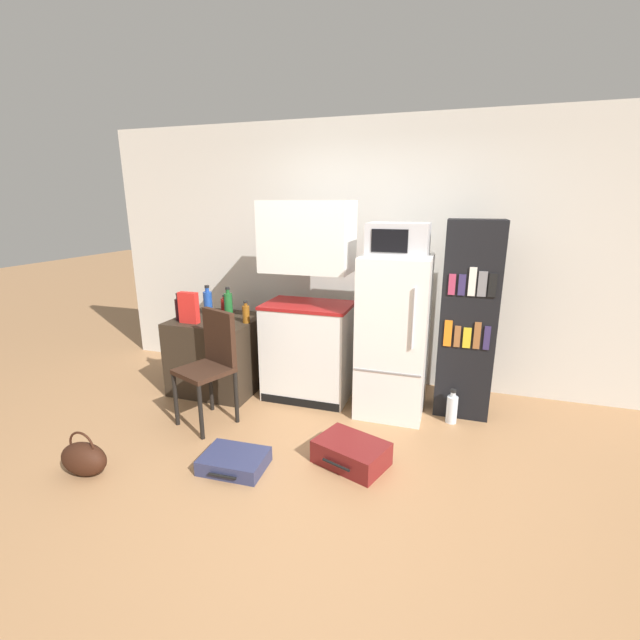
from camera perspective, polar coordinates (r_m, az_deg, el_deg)
name	(u,v)px	position (r m, az deg, el deg)	size (l,w,h in m)	color
ground_plane	(311,483)	(3.17, -1.26, -20.90)	(24.00, 24.00, 0.00)	#A3754C
wall_back	(391,256)	(4.49, 9.49, 8.36)	(6.40, 0.10, 2.68)	beige
side_table	(219,353)	(4.53, -13.32, -4.35)	(0.82, 0.75, 0.75)	#2D2319
kitchen_hutch	(308,311)	(4.09, -1.61, 1.24)	(0.83, 0.55, 1.89)	silver
refrigerator	(394,336)	(3.90, 9.80, -2.06)	(0.59, 0.66, 1.44)	white
microwave	(398,239)	(3.73, 10.39, 10.56)	(0.51, 0.38, 0.27)	#B7B7BC
bookshelf	(468,321)	(3.97, 19.10, -0.08)	(0.47, 0.35, 1.74)	black
bottle_green_tall	(228,303)	(4.48, -12.13, 2.17)	(0.09, 0.09, 0.29)	#1E6028
bottle_ketchup_red	(225,304)	(4.70, -12.58, 2.10)	(0.09, 0.09, 0.17)	#AD1914
bottle_amber_beer	(246,314)	(4.17, -9.84, 0.84)	(0.07, 0.07, 0.21)	brown
bottle_blue_soda	(208,302)	(4.56, -14.72, 2.29)	(0.09, 0.09, 0.31)	#1E47A3
bottle_wine_dark	(179,309)	(4.43, -18.31, 1.43)	(0.07, 0.07, 0.27)	black
bowl	(223,320)	(4.26, -12.81, 0.01)	(0.16, 0.16, 0.04)	silver
cereal_box	(189,308)	(4.28, -17.10, 1.58)	(0.19, 0.07, 0.30)	red
chair	(212,357)	(3.80, -14.20, -4.86)	(0.52, 0.52, 0.99)	black
suitcase_large_flat	(351,453)	(3.32, 4.19, -17.22)	(0.59, 0.50, 0.18)	maroon
suitcase_small_flat	(235,461)	(3.34, -11.32, -17.92)	(0.47, 0.38, 0.11)	navy
handbag	(84,458)	(3.59, -28.96, -15.84)	(0.36, 0.20, 0.33)	#33190F
water_bottle_front	(452,408)	(3.99, 17.17, -11.21)	(0.09, 0.09, 0.31)	silver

